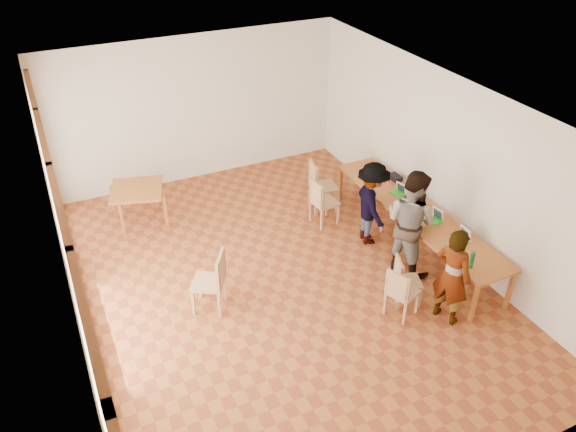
# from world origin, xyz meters

# --- Properties ---
(ground) EXTENTS (8.00, 8.00, 0.00)m
(ground) POSITION_xyz_m (0.00, 0.00, 0.00)
(ground) COLOR #9E5326
(ground) RESTS_ON ground
(wall_back) EXTENTS (6.00, 0.10, 3.00)m
(wall_back) POSITION_xyz_m (0.00, 4.00, 1.50)
(wall_back) COLOR beige
(wall_back) RESTS_ON ground
(wall_front) EXTENTS (6.00, 0.10, 3.00)m
(wall_front) POSITION_xyz_m (0.00, -4.00, 1.50)
(wall_front) COLOR beige
(wall_front) RESTS_ON ground
(wall_right) EXTENTS (0.10, 8.00, 3.00)m
(wall_right) POSITION_xyz_m (3.00, 0.00, 1.50)
(wall_right) COLOR beige
(wall_right) RESTS_ON ground
(window_wall) EXTENTS (0.10, 8.00, 3.00)m
(window_wall) POSITION_xyz_m (-2.96, 0.00, 1.50)
(window_wall) COLOR white
(window_wall) RESTS_ON ground
(ceiling) EXTENTS (6.00, 8.00, 0.04)m
(ceiling) POSITION_xyz_m (0.00, 0.00, 3.02)
(ceiling) COLOR white
(ceiling) RESTS_ON wall_back
(communal_table) EXTENTS (0.80, 4.00, 0.75)m
(communal_table) POSITION_xyz_m (2.50, -0.10, 0.70)
(communal_table) COLOR #B36327
(communal_table) RESTS_ON ground
(side_table) EXTENTS (0.90, 0.90, 0.75)m
(side_table) POSITION_xyz_m (-1.63, 2.67, 0.67)
(side_table) COLOR #B36327
(side_table) RESTS_ON ground
(chair_near) EXTENTS (0.52, 0.52, 0.45)m
(chair_near) POSITION_xyz_m (1.25, -1.47, 0.52)
(chair_near) COLOR tan
(chair_near) RESTS_ON ground
(chair_mid) EXTENTS (0.48, 0.48, 0.43)m
(chair_mid) POSITION_xyz_m (1.48, -1.23, 0.49)
(chair_mid) COLOR tan
(chair_mid) RESTS_ON ground
(chair_far) EXTENTS (0.48, 0.48, 0.49)m
(chair_far) POSITION_xyz_m (1.37, 1.22, 0.57)
(chair_far) COLOR tan
(chair_far) RESTS_ON ground
(chair_empty) EXTENTS (0.54, 0.54, 0.54)m
(chair_empty) POSITION_xyz_m (1.59, 1.71, 0.62)
(chair_empty) COLOR tan
(chair_empty) RESTS_ON ground
(chair_spare) EXTENTS (0.63, 0.63, 0.53)m
(chair_spare) POSITION_xyz_m (-1.12, -0.14, 0.61)
(chair_spare) COLOR tan
(chair_spare) RESTS_ON ground
(person_near) EXTENTS (0.55, 0.67, 1.57)m
(person_near) POSITION_xyz_m (1.87, -1.80, 0.78)
(person_near) COLOR gray
(person_near) RESTS_ON ground
(person_mid) EXTENTS (0.92, 1.05, 1.82)m
(person_mid) POSITION_xyz_m (2.04, -0.55, 0.91)
(person_mid) COLOR gray
(person_mid) RESTS_ON ground
(person_far) EXTENTS (0.77, 1.09, 1.53)m
(person_far) POSITION_xyz_m (1.91, 0.39, 0.77)
(person_far) COLOR gray
(person_far) RESTS_ON ground
(laptop_near) EXTENTS (0.23, 0.27, 0.22)m
(laptop_near) POSITION_xyz_m (2.63, -1.11, 0.81)
(laptop_near) COLOR green
(laptop_near) RESTS_ON communal_table
(laptop_mid) EXTENTS (0.24, 0.27, 0.21)m
(laptop_mid) POSITION_xyz_m (2.61, -0.47, 0.81)
(laptop_mid) COLOR green
(laptop_mid) RESTS_ON communal_table
(laptop_far) EXTENTS (0.24, 0.27, 0.20)m
(laptop_far) POSITION_xyz_m (2.56, 0.49, 0.80)
(laptop_far) COLOR green
(laptop_far) RESTS_ON communal_table
(yellow_mug) EXTENTS (0.14, 0.14, 0.10)m
(yellow_mug) POSITION_xyz_m (2.66, 1.30, 0.80)
(yellow_mug) COLOR yellow
(yellow_mug) RESTS_ON communal_table
(green_bottle) EXTENTS (0.07, 0.07, 0.28)m
(green_bottle) POSITION_xyz_m (2.28, -1.72, 0.89)
(green_bottle) COLOR #1B6732
(green_bottle) RESTS_ON communal_table
(clear_glass) EXTENTS (0.07, 0.07, 0.09)m
(clear_glass) POSITION_xyz_m (2.46, -1.29, 0.80)
(clear_glass) COLOR silver
(clear_glass) RESTS_ON communal_table
(condiment_cup) EXTENTS (0.08, 0.08, 0.06)m
(condiment_cup) POSITION_xyz_m (2.57, -0.39, 0.78)
(condiment_cup) COLOR white
(condiment_cup) RESTS_ON communal_table
(pink_phone) EXTENTS (0.05, 0.10, 0.01)m
(pink_phone) POSITION_xyz_m (2.56, 0.83, 0.76)
(pink_phone) COLOR #CD438B
(pink_phone) RESTS_ON communal_table
(black_pouch) EXTENTS (0.16, 0.26, 0.09)m
(black_pouch) POSITION_xyz_m (2.79, 0.95, 0.80)
(black_pouch) COLOR black
(black_pouch) RESTS_ON communal_table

